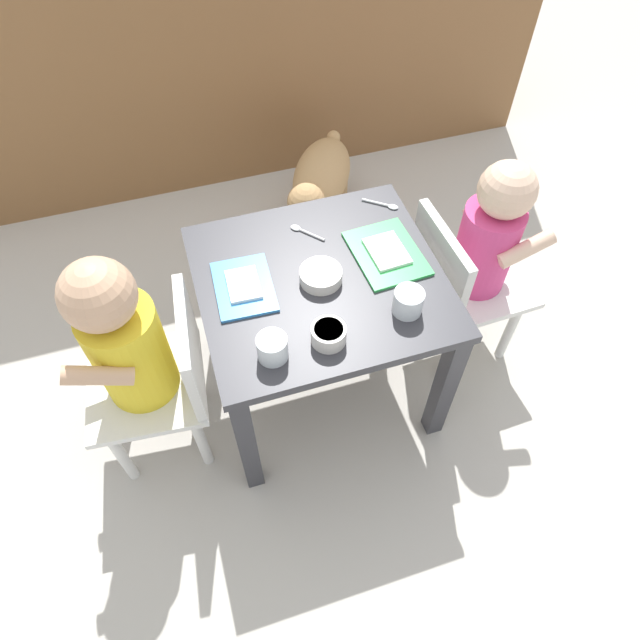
{
  "coord_description": "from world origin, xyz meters",
  "views": [
    {
      "loc": [
        -0.26,
        -0.84,
        1.47
      ],
      "look_at": [
        0.0,
        0.0,
        0.3
      ],
      "focal_mm": 31.68,
      "sensor_mm": 36.0,
      "label": 1
    }
  ],
  "objects_px": {
    "spoon_by_left_tray": "(384,205)",
    "spoon_by_right_tray": "(304,231)",
    "water_cup_left": "(272,349)",
    "seated_child_left": "(132,347)",
    "dog": "(320,179)",
    "food_tray_right": "(387,253)",
    "water_cup_right": "(408,303)",
    "cereal_bowl_left_side": "(323,275)",
    "seated_child_right": "(482,246)",
    "food_tray_left": "(244,286)",
    "dining_table": "(320,301)",
    "veggie_bowl_near": "(329,334)"
  },
  "relations": [
    {
      "from": "dog",
      "to": "seated_child_left",
      "type": "bearing_deg",
      "value": -132.95
    },
    {
      "from": "water_cup_right",
      "to": "cereal_bowl_left_side",
      "type": "xyz_separation_m",
      "value": [
        -0.15,
        0.14,
        -0.01
      ]
    },
    {
      "from": "cereal_bowl_left_side",
      "to": "veggie_bowl_near",
      "type": "distance_m",
      "value": 0.17
    },
    {
      "from": "dining_table",
      "to": "seated_child_right",
      "type": "xyz_separation_m",
      "value": [
        0.45,
        0.02,
        0.03
      ]
    },
    {
      "from": "seated_child_right",
      "to": "water_cup_left",
      "type": "bearing_deg",
      "value": -161.87
    },
    {
      "from": "water_cup_left",
      "to": "water_cup_right",
      "type": "distance_m",
      "value": 0.32
    },
    {
      "from": "dog",
      "to": "veggie_bowl_near",
      "type": "relative_size",
      "value": 5.71
    },
    {
      "from": "food_tray_right",
      "to": "cereal_bowl_left_side",
      "type": "xyz_separation_m",
      "value": [
        -0.17,
        -0.03,
        0.01
      ]
    },
    {
      "from": "dining_table",
      "to": "spoon_by_right_tray",
      "type": "xyz_separation_m",
      "value": [
        0.01,
        0.16,
        0.09
      ]
    },
    {
      "from": "seated_child_left",
      "to": "dog",
      "type": "bearing_deg",
      "value": 47.05
    },
    {
      "from": "seated_child_left",
      "to": "seated_child_right",
      "type": "bearing_deg",
      "value": 3.89
    },
    {
      "from": "dining_table",
      "to": "water_cup_right",
      "type": "xyz_separation_m",
      "value": [
        0.16,
        -0.15,
        0.11
      ]
    },
    {
      "from": "seated_child_left",
      "to": "water_cup_left",
      "type": "relative_size",
      "value": 10.45
    },
    {
      "from": "dining_table",
      "to": "water_cup_left",
      "type": "height_order",
      "value": "water_cup_left"
    },
    {
      "from": "veggie_bowl_near",
      "to": "spoon_by_left_tray",
      "type": "xyz_separation_m",
      "value": [
        0.27,
        0.37,
        -0.02
      ]
    },
    {
      "from": "dog",
      "to": "food_tray_left",
      "type": "height_order",
      "value": "food_tray_left"
    },
    {
      "from": "seated_child_left",
      "to": "dog",
      "type": "relative_size",
      "value": 1.58
    },
    {
      "from": "water_cup_left",
      "to": "spoon_by_left_tray",
      "type": "bearing_deg",
      "value": 43.03
    },
    {
      "from": "spoon_by_right_tray",
      "to": "food_tray_right",
      "type": "bearing_deg",
      "value": -38.45
    },
    {
      "from": "spoon_by_left_tray",
      "to": "food_tray_left",
      "type": "bearing_deg",
      "value": -157.99
    },
    {
      "from": "seated_child_left",
      "to": "cereal_bowl_left_side",
      "type": "bearing_deg",
      "value": 4.31
    },
    {
      "from": "dining_table",
      "to": "spoon_by_left_tray",
      "type": "relative_size",
      "value": 6.63
    },
    {
      "from": "dog",
      "to": "food_tray_right",
      "type": "height_order",
      "value": "food_tray_right"
    },
    {
      "from": "dog",
      "to": "veggie_bowl_near",
      "type": "bearing_deg",
      "value": -106.24
    },
    {
      "from": "spoon_by_right_tray",
      "to": "dog",
      "type": "bearing_deg",
      "value": 68.35
    },
    {
      "from": "dining_table",
      "to": "veggie_bowl_near",
      "type": "height_order",
      "value": "veggie_bowl_near"
    },
    {
      "from": "seated_child_right",
      "to": "dog",
      "type": "height_order",
      "value": "seated_child_right"
    },
    {
      "from": "spoon_by_left_tray",
      "to": "water_cup_left",
      "type": "bearing_deg",
      "value": -136.97
    },
    {
      "from": "spoon_by_left_tray",
      "to": "spoon_by_right_tray",
      "type": "distance_m",
      "value": 0.23
    },
    {
      "from": "dining_table",
      "to": "food_tray_left",
      "type": "xyz_separation_m",
      "value": [
        -0.18,
        0.02,
        0.09
      ]
    },
    {
      "from": "dining_table",
      "to": "seated_child_right",
      "type": "height_order",
      "value": "seated_child_right"
    },
    {
      "from": "seated_child_right",
      "to": "dining_table",
      "type": "bearing_deg",
      "value": -177.36
    },
    {
      "from": "water_cup_left",
      "to": "food_tray_right",
      "type": "bearing_deg",
      "value": 30.98
    },
    {
      "from": "water_cup_left",
      "to": "spoon_by_left_tray",
      "type": "distance_m",
      "value": 0.54
    },
    {
      "from": "dining_table",
      "to": "seated_child_left",
      "type": "relative_size",
      "value": 0.83
    },
    {
      "from": "seated_child_right",
      "to": "spoon_by_right_tray",
      "type": "xyz_separation_m",
      "value": [
        -0.44,
        0.14,
        0.05
      ]
    },
    {
      "from": "seated_child_right",
      "to": "food_tray_right",
      "type": "bearing_deg",
      "value": 179.19
    },
    {
      "from": "water_cup_left",
      "to": "spoon_by_left_tray",
      "type": "relative_size",
      "value": 0.77
    },
    {
      "from": "seated_child_right",
      "to": "water_cup_left",
      "type": "distance_m",
      "value": 0.64
    },
    {
      "from": "water_cup_right",
      "to": "spoon_by_left_tray",
      "type": "relative_size",
      "value": 0.78
    },
    {
      "from": "food_tray_right",
      "to": "water_cup_right",
      "type": "height_order",
      "value": "water_cup_right"
    },
    {
      "from": "food_tray_left",
      "to": "water_cup_right",
      "type": "height_order",
      "value": "water_cup_right"
    },
    {
      "from": "seated_child_left",
      "to": "water_cup_right",
      "type": "bearing_deg",
      "value": -10.23
    },
    {
      "from": "spoon_by_left_tray",
      "to": "food_tray_right",
      "type": "bearing_deg",
      "value": -109.34
    },
    {
      "from": "dining_table",
      "to": "dog",
      "type": "height_order",
      "value": "dining_table"
    },
    {
      "from": "seated_child_right",
      "to": "food_tray_right",
      "type": "xyz_separation_m",
      "value": [
        -0.27,
        0.0,
        0.06
      ]
    },
    {
      "from": "dog",
      "to": "food_tray_right",
      "type": "distance_m",
      "value": 0.7
    },
    {
      "from": "veggie_bowl_near",
      "to": "food_tray_left",
      "type": "bearing_deg",
      "value": 125.29
    },
    {
      "from": "cereal_bowl_left_side",
      "to": "food_tray_right",
      "type": "bearing_deg",
      "value": 10.01
    },
    {
      "from": "veggie_bowl_near",
      "to": "spoon_by_right_tray",
      "type": "distance_m",
      "value": 0.34
    }
  ]
}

